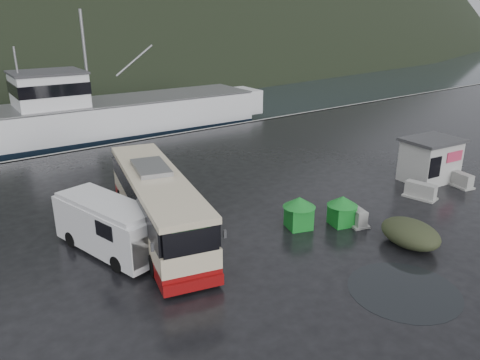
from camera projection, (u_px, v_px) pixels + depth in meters
ground at (288, 238)px, 21.28m from camera, size 160.00×160.00×0.00m
quay_edge at (117, 144)px, 36.46m from camera, size 160.00×0.60×1.50m
coach_bus at (159, 233)px, 21.75m from camera, size 5.27×11.31×3.09m
white_van at (111, 251)px, 20.15m from camera, size 3.21×5.92×2.34m
waste_bin_left at (341, 224)px, 22.67m from camera, size 1.29×1.29×1.47m
waste_bin_right at (298, 227)px, 22.35m from camera, size 1.41×1.41×1.56m
dome_tent at (409, 245)px, 20.69m from camera, size 2.41×3.11×1.12m
ticket_kiosk at (427, 180)px, 28.60m from camera, size 3.61×2.88×2.63m
jersey_barrier_a at (354, 223)px, 22.85m from camera, size 1.28×1.81×0.82m
jersey_barrier_b at (419, 198)px, 25.90m from camera, size 1.20×1.88×0.87m
jersey_barrier_c at (459, 186)px, 27.69m from camera, size 1.19×1.81×0.83m
fishing_trawler at (128, 121)px, 44.01m from camera, size 29.01×7.53×11.51m
puddles at (382, 313)px, 15.98m from camera, size 10.80×4.89×0.01m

